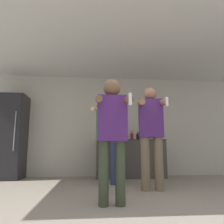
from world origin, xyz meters
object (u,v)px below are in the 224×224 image
(person_woman_foreground, at_px, (112,128))
(bottle_amber_bourbon, at_px, (112,134))
(refrigerator, at_px, (10,136))
(person_spectator_back, at_px, (108,130))
(bottle_green_wine, at_px, (132,136))
(person_man_side, at_px, (151,130))
(bottle_clear_vodka, at_px, (138,136))

(person_woman_foreground, bearing_deg, bottle_amber_bourbon, 84.48)
(refrigerator, distance_m, person_spectator_back, 2.39)
(bottle_amber_bourbon, distance_m, bottle_green_wine, 0.48)
(person_spectator_back, bearing_deg, bottle_green_wine, 53.49)
(person_man_side, bearing_deg, refrigerator, 150.31)
(bottle_clear_vodka, bearing_deg, bottle_green_wine, 180.00)
(bottle_clear_vodka, relative_size, person_man_side, 0.12)
(bottle_green_wine, bearing_deg, person_spectator_back, -126.51)
(bottle_amber_bourbon, xyz_separation_m, bottle_green_wine, (0.48, 0.00, -0.06))
(person_man_side, bearing_deg, person_spectator_back, 133.79)
(refrigerator, xyz_separation_m, bottle_amber_bourbon, (2.38, -0.04, 0.07))
(person_woman_foreground, distance_m, person_man_side, 1.17)
(person_spectator_back, bearing_deg, refrigerator, 157.13)
(person_man_side, xyz_separation_m, person_spectator_back, (-0.69, 0.72, 0.06))
(refrigerator, height_order, bottle_green_wine, refrigerator)
(bottle_clear_vodka, bearing_deg, bottle_amber_bourbon, 180.00)
(refrigerator, height_order, person_woman_foreground, refrigerator)
(refrigerator, xyz_separation_m, bottle_clear_vodka, (3.01, -0.04, 0.01))
(person_man_side, bearing_deg, bottle_green_wine, 91.23)
(refrigerator, relative_size, person_man_side, 1.11)
(person_woman_foreground, bearing_deg, refrigerator, 130.06)
(refrigerator, xyz_separation_m, person_woman_foreground, (2.14, -2.55, -0.03))
(refrigerator, xyz_separation_m, person_man_side, (2.90, -1.65, 0.02))
(bottle_green_wine, bearing_deg, person_woman_foreground, -106.07)
(bottle_green_wine, xyz_separation_m, person_woman_foreground, (-0.72, -2.50, -0.04))
(person_woman_foreground, xyz_separation_m, person_man_side, (0.76, 0.89, 0.05))
(refrigerator, bearing_deg, person_man_side, -29.69)
(bottle_amber_bourbon, distance_m, person_man_side, 1.69)
(bottle_amber_bourbon, distance_m, person_woman_foreground, 2.52)
(person_man_side, bearing_deg, bottle_clear_vodka, 85.98)
(bottle_clear_vodka, xyz_separation_m, bottle_amber_bourbon, (-0.63, 0.00, 0.06))
(bottle_green_wine, relative_size, person_man_side, 0.12)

